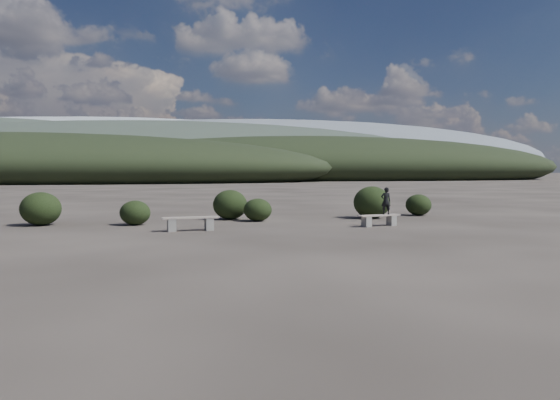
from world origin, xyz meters
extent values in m
plane|color=#28231F|center=(0.00, 0.00, 0.00)|extent=(1200.00, 1200.00, 0.00)
cube|color=slate|center=(-2.99, 5.42, 0.21)|extent=(0.29, 0.39, 0.41)
cube|color=slate|center=(-1.75, 5.54, 0.21)|extent=(0.29, 0.39, 0.41)
cube|color=gray|center=(-2.37, 5.48, 0.44)|extent=(1.89, 0.57, 0.05)
cube|color=slate|center=(3.81, 5.44, 0.19)|extent=(0.31, 0.37, 0.37)
cube|color=slate|center=(4.88, 5.72, 0.19)|extent=(0.31, 0.37, 0.37)
cube|color=gray|center=(4.34, 5.58, 0.39)|extent=(1.70, 0.75, 0.05)
imported|color=black|center=(4.63, 5.66, 0.91)|extent=(0.38, 0.27, 0.98)
ellipsoid|color=black|center=(-4.25, 7.92, 0.45)|extent=(1.11, 1.11, 0.91)
ellipsoid|color=black|center=(-0.54, 9.55, 0.61)|extent=(1.42, 1.42, 1.22)
ellipsoid|color=black|center=(0.43, 8.51, 0.45)|extent=(1.13, 1.13, 0.90)
ellipsoid|color=black|center=(5.36, 8.78, 0.67)|extent=(1.54, 1.54, 1.35)
ellipsoid|color=black|center=(7.98, 9.75, 0.47)|extent=(1.14, 1.14, 0.95)
ellipsoid|color=black|center=(-7.61, 8.54, 0.61)|extent=(1.44, 1.44, 1.22)
ellipsoid|color=black|center=(-25.00, 90.00, 2.70)|extent=(110.00, 40.00, 12.00)
ellipsoid|color=black|center=(35.00, 110.00, 3.15)|extent=(120.00, 44.00, 14.00)
ellipsoid|color=#313C31|center=(0.00, 160.00, 5.40)|extent=(190.00, 64.00, 24.00)
ellipsoid|color=slate|center=(70.00, 300.00, 9.90)|extent=(340.00, 110.00, 44.00)
ellipsoid|color=#96A0AA|center=(-30.00, 400.00, 12.60)|extent=(460.00, 140.00, 56.00)
camera|label=1|loc=(-3.38, -12.73, 1.97)|focal=35.00mm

